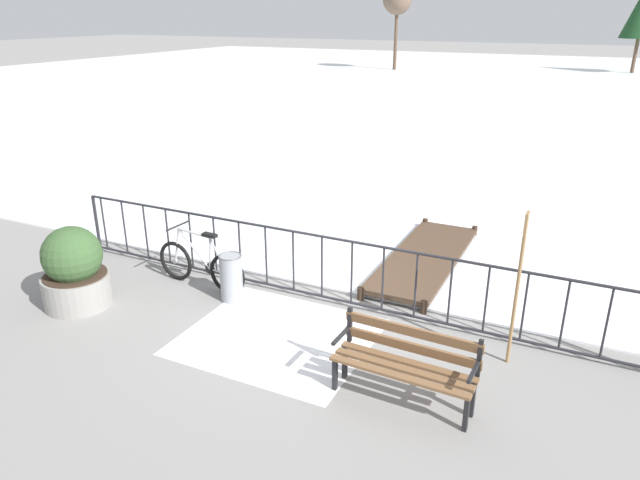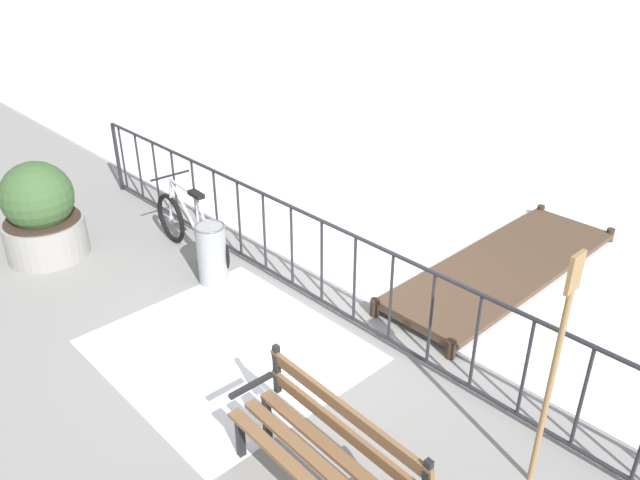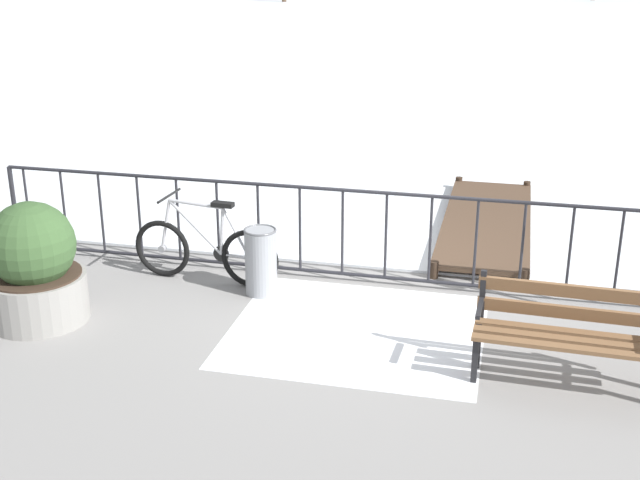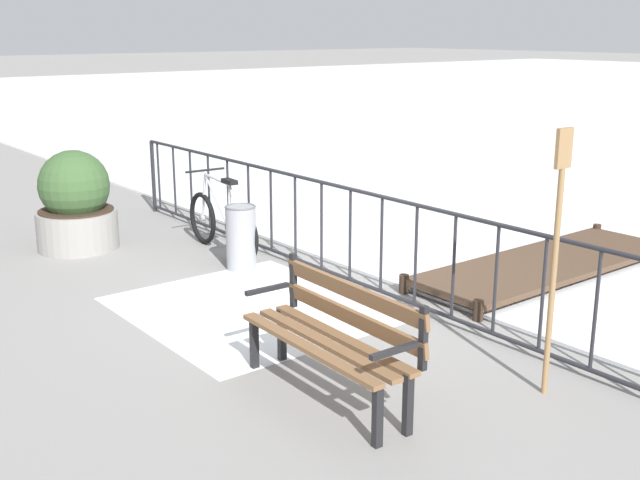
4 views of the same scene
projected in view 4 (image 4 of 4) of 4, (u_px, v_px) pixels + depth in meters
ground_plane at (350, 287)px, 8.24m from camera, size 160.00×160.00×0.00m
snow_patch at (250, 308)px, 7.59m from camera, size 2.44×2.17×0.01m
railing_fence at (350, 235)px, 8.10m from camera, size 9.06×0.06×1.07m
bicycle_near_railing at (222, 224)px, 9.39m from camera, size 1.71×0.52×0.97m
park_bench at (335, 330)px, 5.67m from camera, size 1.62×0.54×0.89m
planter_with_shrub at (76, 204)px, 9.55m from camera, size 0.98×0.98×1.22m
trash_bin at (241, 237)px, 8.77m from camera, size 0.35×0.35×0.73m
oar_upright at (556, 247)px, 5.54m from camera, size 0.04×0.16×1.98m
wooden_dock at (547, 263)px, 8.66m from camera, size 1.10×3.55×0.20m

